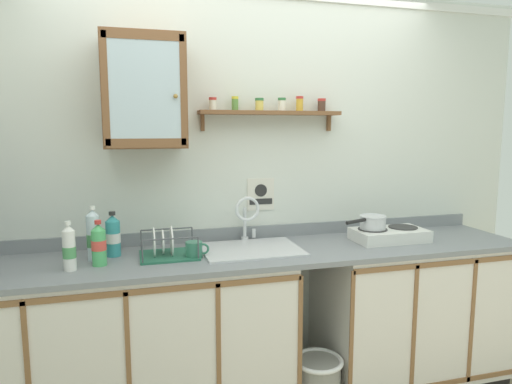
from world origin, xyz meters
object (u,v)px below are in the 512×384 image
object	(u,v)px
bottle_soda_green_1	(99,245)
mug	(195,250)
dish_rack	(167,250)
hot_plate_stove	(389,235)
wall_cabinet	(144,92)
bottle_opaque_white_2	(69,249)
bottle_water_clear_0	(93,236)
sink	(251,255)
bottle_detergent_teal_3	(113,236)
saucepan	(372,222)
warning_sign	(261,194)

from	to	relation	value
bottle_soda_green_1	mug	world-z (taller)	bottle_soda_green_1
dish_rack	hot_plate_stove	bearing A→B (deg)	-0.42
wall_cabinet	mug	bearing A→B (deg)	-40.83
bottle_opaque_white_2	dish_rack	bearing A→B (deg)	13.73
mug	bottle_water_clear_0	bearing A→B (deg)	169.18
hot_plate_stove	bottle_soda_green_1	distance (m)	1.75
bottle_water_clear_0	bottle_opaque_white_2	world-z (taller)	bottle_water_clear_0
bottle_soda_green_1	dish_rack	distance (m)	0.37
sink	bottle_opaque_white_2	xyz separation A→B (m)	(-0.98, -0.14, 0.15)
dish_rack	bottle_detergent_teal_3	bearing A→B (deg)	161.80
bottle_soda_green_1	wall_cabinet	xyz separation A→B (m)	(0.26, 0.21, 0.80)
saucepan	wall_cabinet	xyz separation A→B (m)	(-1.37, 0.13, 0.78)
hot_plate_stove	mug	xyz separation A→B (m)	(-1.25, -0.06, 0.01)
bottle_soda_green_1	mug	bearing A→B (deg)	0.37
bottle_water_clear_0	wall_cabinet	world-z (taller)	wall_cabinet
bottle_opaque_white_2	mug	distance (m)	0.64
bottle_water_clear_0	dish_rack	bearing A→B (deg)	-5.15
bottle_water_clear_0	bottle_detergent_teal_3	world-z (taller)	bottle_water_clear_0
bottle_opaque_white_2	mug	xyz separation A→B (m)	(0.63, 0.05, -0.07)
mug	wall_cabinet	distance (m)	0.92
hot_plate_stove	saucepan	world-z (taller)	saucepan
wall_cabinet	warning_sign	distance (m)	0.96
dish_rack	warning_sign	bearing A→B (deg)	24.87
bottle_detergent_teal_3	dish_rack	size ratio (longest dim) A/B	0.79
dish_rack	warning_sign	world-z (taller)	warning_sign
bottle_detergent_teal_3	wall_cabinet	distance (m)	0.82
warning_sign	bottle_detergent_teal_3	bearing A→B (deg)	-167.89
hot_plate_stove	bottle_opaque_white_2	xyz separation A→B (m)	(-1.88, -0.11, 0.07)
saucepan	dish_rack	world-z (taller)	dish_rack
bottle_soda_green_1	bottle_detergent_teal_3	xyz separation A→B (m)	(0.07, 0.16, 0.00)
bottle_soda_green_1	dish_rack	world-z (taller)	bottle_soda_green_1
bottle_opaque_white_2	bottle_soda_green_1	bearing A→B (deg)	19.93
bottle_water_clear_0	dish_rack	xyz separation A→B (m)	(0.39, -0.03, -0.10)
saucepan	mug	world-z (taller)	saucepan
sink	warning_sign	bearing A→B (deg)	62.93
saucepan	bottle_detergent_teal_3	bearing A→B (deg)	176.79
bottle_opaque_white_2	dish_rack	world-z (taller)	bottle_opaque_white_2
bottle_water_clear_0	bottle_detergent_teal_3	xyz separation A→B (m)	(0.10, 0.06, -0.02)
hot_plate_stove	mug	world-z (taller)	mug
saucepan	warning_sign	bearing A→B (deg)	156.44
bottle_water_clear_0	bottle_soda_green_1	xyz separation A→B (m)	(0.03, -0.10, -0.02)
mug	warning_sign	world-z (taller)	warning_sign
bottle_water_clear_0	warning_sign	xyz separation A→B (m)	(1.01, 0.26, 0.15)
bottle_water_clear_0	warning_sign	distance (m)	1.05
bottle_soda_green_1	warning_sign	bearing A→B (deg)	20.21
sink	bottle_detergent_teal_3	world-z (taller)	sink
hot_plate_stove	bottle_soda_green_1	bearing A→B (deg)	-178.04
saucepan	bottle_soda_green_1	bearing A→B (deg)	-177.31
sink	bottle_opaque_white_2	world-z (taller)	sink
bottle_detergent_teal_3	warning_sign	size ratio (longest dim) A/B	1.22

